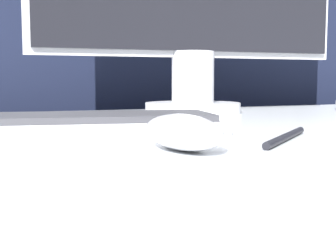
# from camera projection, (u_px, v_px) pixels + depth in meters

# --- Properties ---
(partition_panel) EXTENTS (5.00, 0.03, 1.09)m
(partition_panel) POSITION_uv_depth(u_px,v_px,m) (88.00, 190.00, 1.14)
(partition_panel) COLOR black
(partition_panel) RESTS_ON ground_plane
(computer_mouse_near) EXTENTS (0.06, 0.13, 0.03)m
(computer_mouse_near) POSITION_uv_depth(u_px,v_px,m) (182.00, 132.00, 0.45)
(computer_mouse_near) COLOR white
(computer_mouse_near) RESTS_ON desk
(keyboard) EXTENTS (0.44, 0.19, 0.02)m
(keyboard) POSITION_uv_depth(u_px,v_px,m) (48.00, 125.00, 0.56)
(keyboard) COLOR white
(keyboard) RESTS_ON desk
(pen) EXTENTS (0.12, 0.11, 0.01)m
(pen) POSITION_uv_depth(u_px,v_px,m) (286.00, 137.00, 0.50)
(pen) COLOR black
(pen) RESTS_ON desk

